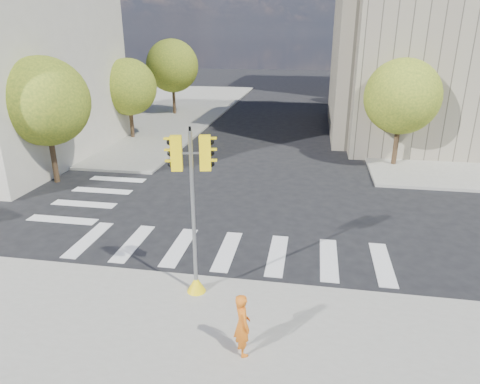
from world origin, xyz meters
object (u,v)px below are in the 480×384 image
lamp_near (400,80)px  traffic_signal (194,226)px  lamp_far (374,65)px  photographer (242,324)px

lamp_near → traffic_signal: 20.82m
lamp_far → traffic_signal: (-8.46, -32.88, -2.30)m
lamp_near → lamp_far: same height
lamp_far → traffic_signal: 34.03m
lamp_near → photographer: bearing=-107.5°
lamp_near → traffic_signal: bearing=-114.1°
lamp_near → lamp_far: 14.00m
lamp_near → traffic_signal: size_ratio=1.63×
lamp_far → photographer: 36.04m
lamp_far → traffic_signal: bearing=-104.4°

